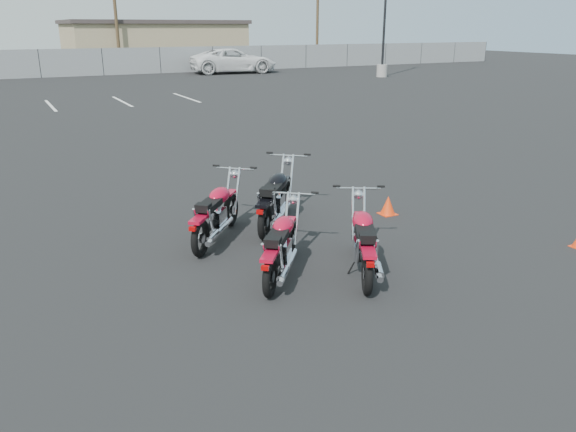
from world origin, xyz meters
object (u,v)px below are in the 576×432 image
motorcycle_front_red (217,213)px  motorcycle_second_black (276,198)px  motorcycle_third_red (364,242)px  motorcycle_rear_red (281,246)px  white_van (233,54)px

motorcycle_front_red → motorcycle_second_black: size_ratio=0.94×
motorcycle_front_red → motorcycle_second_black: bearing=10.4°
motorcycle_front_red → motorcycle_third_red: motorcycle_front_red is taller
motorcycle_second_black → motorcycle_rear_red: motorcycle_second_black is taller
motorcycle_front_red → motorcycle_third_red: 2.45m
motorcycle_second_black → motorcycle_rear_red: bearing=-114.7°
motorcycle_rear_red → white_van: 35.02m
motorcycle_second_black → white_van: bearing=68.6°
motorcycle_second_black → motorcycle_third_red: 2.28m
motorcycle_rear_red → white_van: (12.86, 32.56, 0.93)m
motorcycle_front_red → motorcycle_rear_red: bearing=-80.0°
motorcycle_third_red → motorcycle_rear_red: (-1.03, 0.42, -0.02)m
motorcycle_second_black → motorcycle_third_red: bearing=-85.4°
motorcycle_third_red → white_van: 35.05m
motorcycle_second_black → motorcycle_third_red: motorcycle_second_black is taller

